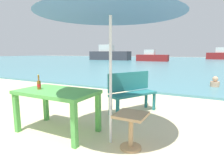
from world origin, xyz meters
The scene contains 10 objects.
sea_water centered at (0.00, 30.00, 0.04)m, with size 120.00×50.00×0.08m, color teal.
picnic_table_green centered at (-0.27, 1.12, 0.65)m, with size 1.40×0.80×0.76m.
beer_bottle_amber centered at (-0.61, 1.05, 0.85)m, with size 0.07×0.07×0.26m.
patio_umbrella centered at (0.77, 1.18, 2.12)m, with size 2.10×2.10×2.30m.
side_table_wood centered at (1.12, 1.15, 0.35)m, with size 0.44×0.44×0.54m.
bench_teal_center centered at (0.49, 2.79, 0.54)m, with size 0.90×1.22×0.95m.
swimmer_person centered at (2.35, 7.05, 0.24)m, with size 0.34×0.34×0.41m.
boat_barge centered at (4.50, 40.34, 0.88)m, with size 6.15×1.68×2.24m.
boat_fishing_trawler centered at (-13.47, 28.16, 1.03)m, with size 7.24×1.97×2.63m.
boat_ferry centered at (-5.62, 27.01, 0.70)m, with size 4.73×1.29×1.72m.
Camera 1 is at (2.07, -1.32, 1.42)m, focal length 30.31 mm.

